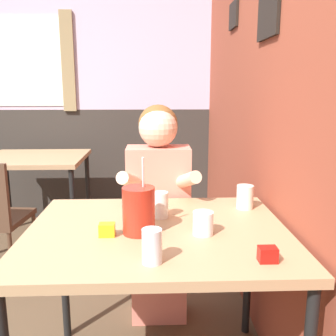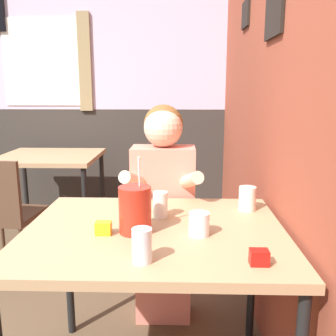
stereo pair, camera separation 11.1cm
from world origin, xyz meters
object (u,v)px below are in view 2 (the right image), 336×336
background_table (50,164)px  chair_near_window (2,210)px  main_table (154,244)px  person_seated (163,210)px  cocktail_pitcher (135,210)px

background_table → chair_near_window: 0.76m
main_table → chair_near_window: (-1.08, 0.93, -0.18)m
person_seated → main_table: bearing=-91.4°
main_table → background_table: same height
main_table → person_seated: (0.01, 0.55, -0.04)m
background_table → cocktail_pitcher: size_ratio=2.70×
main_table → cocktail_pitcher: bearing=-150.4°
chair_near_window → person_seated: (1.10, -0.38, 0.14)m
background_table → person_seated: 1.51m
main_table → chair_near_window: chair_near_window is taller
background_table → cocktail_pitcher: (0.93, -1.71, 0.18)m
chair_near_window → person_seated: bearing=-13.0°
person_seated → cocktail_pitcher: size_ratio=4.03×
chair_near_window → person_seated: size_ratio=0.71×
background_table → chair_near_window: (-0.08, -0.74, -0.16)m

